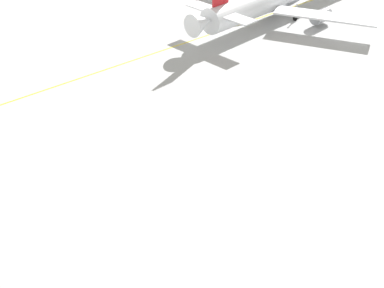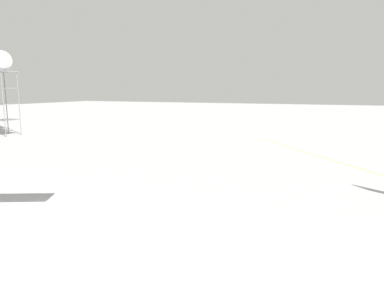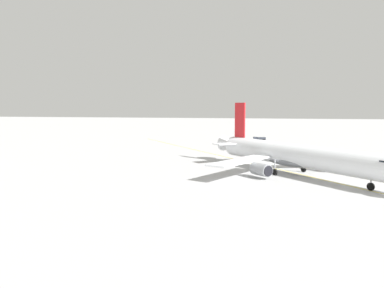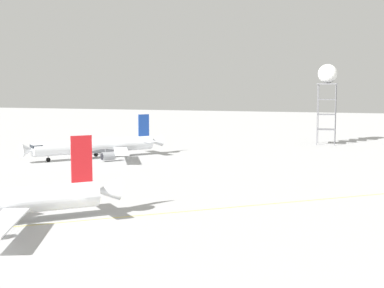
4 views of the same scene
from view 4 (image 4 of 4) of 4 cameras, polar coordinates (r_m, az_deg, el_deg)
The scene contains 2 objects.
airliner_secondary at distance 154.47m, azimuth -9.32°, elevation -0.23°, with size 29.29×30.85×11.10m.
radar_tower at distance 189.24m, azimuth 13.11°, elevation 6.36°, with size 6.27×6.27×25.34m.
Camera 4 is at (49.40, -70.35, 20.65)m, focal length 54.55 mm.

